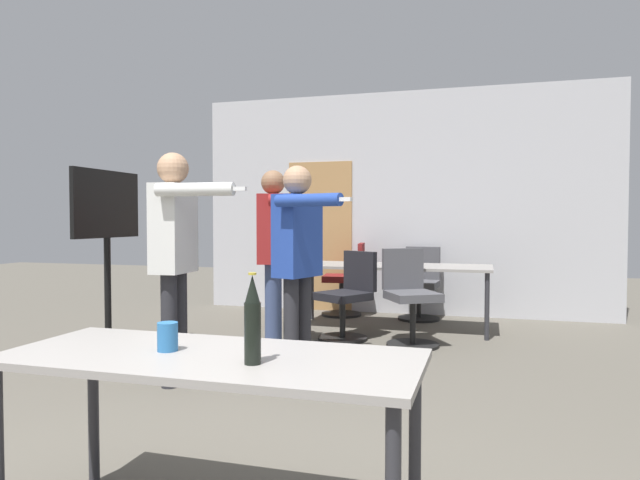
# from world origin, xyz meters

# --- Properties ---
(back_wall) EXTENTS (5.47, 0.12, 2.95)m
(back_wall) POSITION_xyz_m (-0.03, 6.11, 1.46)
(back_wall) COLOR #BCBCC1
(back_wall) RESTS_ON ground_plane
(conference_table_near) EXTENTS (1.64, 0.68, 0.74)m
(conference_table_near) POSITION_xyz_m (0.09, 0.48, 0.66)
(conference_table_near) COLOR gray
(conference_table_near) RESTS_ON ground_plane
(conference_table_far) EXTENTS (2.24, 0.81, 0.74)m
(conference_table_far) POSITION_xyz_m (0.06, 4.98, 0.68)
(conference_table_far) COLOR gray
(conference_table_far) RESTS_ON ground_plane
(tv_screen) EXTENTS (0.44, 0.91, 1.70)m
(tv_screen) POSITION_xyz_m (-2.19, 2.90, 1.02)
(tv_screen) COLOR black
(tv_screen) RESTS_ON ground_plane
(person_center_tall) EXTENTS (0.88, 0.65, 1.73)m
(person_center_tall) POSITION_xyz_m (-0.85, 3.63, 1.04)
(person_center_tall) COLOR #3D4C75
(person_center_tall) RESTS_ON ground_plane
(person_right_polo) EXTENTS (0.81, 0.58, 1.76)m
(person_right_polo) POSITION_xyz_m (-1.15, 2.33, 1.08)
(person_right_polo) COLOR #28282D
(person_right_polo) RESTS_ON ground_plane
(person_near_casual) EXTENTS (0.70, 0.72, 1.68)m
(person_near_casual) POSITION_xyz_m (-0.29, 2.70, 1.02)
(person_near_casual) COLOR #28282D
(person_near_casual) RESTS_ON ground_plane
(office_chair_near_pushed) EXTENTS (0.65, 0.68, 0.96)m
(office_chair_near_pushed) POSITION_xyz_m (0.38, 4.20, 0.46)
(office_chair_near_pushed) COLOR black
(office_chair_near_pushed) RESTS_ON ground_plane
(office_chair_far_right) EXTENTS (0.58, 0.52, 0.95)m
(office_chair_far_right) POSITION_xyz_m (-0.63, 5.72, 0.45)
(office_chair_far_right) COLOR black
(office_chair_far_right) RESTS_ON ground_plane
(office_chair_mid_tucked) EXTENTS (0.52, 0.57, 0.90)m
(office_chair_mid_tucked) POSITION_xyz_m (0.31, 5.74, 0.42)
(office_chair_mid_tucked) COLOR black
(office_chair_mid_tucked) RESTS_ON ground_plane
(office_chair_side_rolled) EXTENTS (0.65, 0.68, 0.92)m
(office_chair_side_rolled) POSITION_xyz_m (-0.29, 4.31, 0.43)
(office_chair_side_rolled) COLOR black
(office_chair_side_rolled) RESTS_ON ground_plane
(beer_bottle) EXTENTS (0.06, 0.06, 0.33)m
(beer_bottle) POSITION_xyz_m (0.30, 0.39, 0.89)
(beer_bottle) COLOR black
(beer_bottle) RESTS_ON conference_table_near
(drink_cup) EXTENTS (0.08, 0.08, 0.11)m
(drink_cup) POSITION_xyz_m (-0.10, 0.49, 0.79)
(drink_cup) COLOR #2866A3
(drink_cup) RESTS_ON conference_table_near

